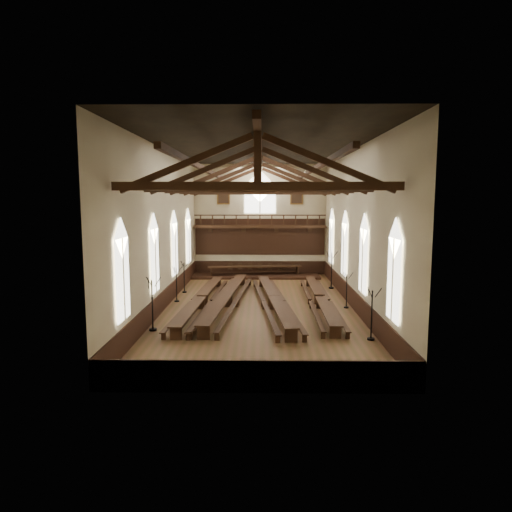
{
  "coord_description": "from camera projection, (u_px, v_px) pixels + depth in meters",
  "views": [
    {
      "loc": [
        0.19,
        -28.53,
        6.9
      ],
      "look_at": [
        -0.21,
        1.5,
        3.11
      ],
      "focal_mm": 32.0,
      "sensor_mm": 36.0,
      "label": 1
    }
  ],
  "objects": [
    {
      "name": "candelabrum_right_near",
      "position": [
        371.0,
        324.0,
        22.29
      ],
      "size": [
        0.71,
        0.8,
        2.62
      ],
      "color": "black",
      "rests_on": "ground"
    },
    {
      "name": "candelabrum_left_near",
      "position": [
        153.0,
        314.0,
        23.88
      ],
      "size": [
        0.83,
        0.87,
        2.87
      ],
      "color": "black",
      "rests_on": "ground"
    },
    {
      "name": "portraits",
      "position": [
        260.0,
        196.0,
        41.08
      ],
      "size": [
        7.75,
        0.09,
        1.45
      ],
      "color": "brown",
      "rests_on": "room_walls"
    },
    {
      "name": "ground",
      "position": [
        259.0,
        307.0,
        29.17
      ],
      "size": [
        26.0,
        26.0,
        0.0
      ],
      "primitive_type": "plane",
      "color": "brown",
      "rests_on": "ground"
    },
    {
      "name": "side_windows",
      "position": [
        259.0,
        249.0,
        28.7
      ],
      "size": [
        11.85,
        19.8,
        4.5
      ],
      "color": "white",
      "rests_on": "room_walls"
    },
    {
      "name": "candelabrum_right_far",
      "position": [
        331.0,
        277.0,
        35.15
      ],
      "size": [
        0.88,
        0.82,
        2.9
      ],
      "color": "black",
      "rests_on": "ground"
    },
    {
      "name": "refectory_row_b",
      "position": [
        227.0,
        297.0,
        29.39
      ],
      "size": [
        2.28,
        15.11,
        0.81
      ],
      "color": "#351D11",
      "rests_on": "ground"
    },
    {
      "name": "dais",
      "position": [
        255.0,
        276.0,
        40.48
      ],
      "size": [
        11.4,
        2.98,
        0.2
      ],
      "primitive_type": "cube",
      "color": "black",
      "rests_on": "ground"
    },
    {
      "name": "high_table",
      "position": [
        255.0,
        267.0,
        40.38
      ],
      "size": [
        8.37,
        2.04,
        0.78
      ],
      "color": "#351D11",
      "rests_on": "dais"
    },
    {
      "name": "refectory_row_d",
      "position": [
        320.0,
        298.0,
        29.27
      ],
      "size": [
        1.57,
        14.25,
        0.73
      ],
      "color": "#351D11",
      "rests_on": "ground"
    },
    {
      "name": "room_walls",
      "position": [
        259.0,
        206.0,
        28.36
      ],
      "size": [
        26.0,
        26.0,
        26.0
      ],
      "color": "beige",
      "rests_on": "ground"
    },
    {
      "name": "wainscot_band",
      "position": [
        259.0,
        298.0,
        29.1
      ],
      "size": [
        12.0,
        26.0,
        1.2
      ],
      "color": "black",
      "rests_on": "ground"
    },
    {
      "name": "candelabrum_left_mid",
      "position": [
        177.0,
        291.0,
        30.62
      ],
      "size": [
        0.72,
        0.7,
        2.41
      ],
      "color": "black",
      "rests_on": "ground"
    },
    {
      "name": "candelabrum_left_far",
      "position": [
        184.0,
        283.0,
        33.63
      ],
      "size": [
        0.67,
        0.72,
        2.35
      ],
      "color": "black",
      "rests_on": "ground"
    },
    {
      "name": "roof_trusses",
      "position": [
        259.0,
        177.0,
        28.14
      ],
      "size": [
        11.7,
        25.7,
        2.8
      ],
      "color": "#351D11",
      "rests_on": "room_walls"
    },
    {
      "name": "end_window",
      "position": [
        260.0,
        195.0,
        41.06
      ],
      "size": [
        2.8,
        0.12,
        3.8
      ],
      "color": "white",
      "rests_on": "room_walls"
    },
    {
      "name": "minstrels_gallery",
      "position": [
        260.0,
        232.0,
        41.24
      ],
      "size": [
        11.8,
        1.24,
        3.7
      ],
      "color": "#351D11",
      "rests_on": "room_walls"
    },
    {
      "name": "refectory_row_c",
      "position": [
        273.0,
        299.0,
        28.91
      ],
      "size": [
        2.27,
        14.86,
        0.79
      ],
      "color": "#351D11",
      "rests_on": "ground"
    },
    {
      "name": "high_chairs",
      "position": [
        255.0,
        268.0,
        41.2
      ],
      "size": [
        4.91,
        0.42,
        0.91
      ],
      "color": "#351D11",
      "rests_on": "dais"
    },
    {
      "name": "candelabrum_right_mid",
      "position": [
        346.0,
        297.0,
        28.87
      ],
      "size": [
        0.64,
        0.7,
        2.3
      ],
      "color": "black",
      "rests_on": "ground"
    },
    {
      "name": "refectory_row_a",
      "position": [
        202.0,
        299.0,
        29.12
      ],
      "size": [
        1.87,
        14.41,
        0.74
      ],
      "color": "#351D11",
      "rests_on": "ground"
    }
  ]
}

